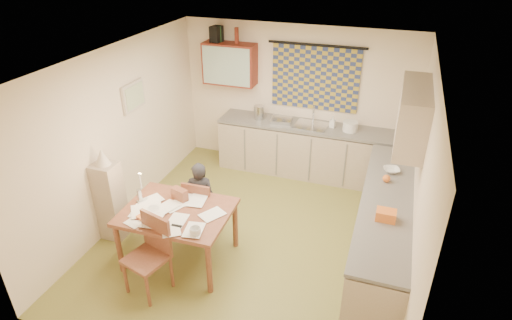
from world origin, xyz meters
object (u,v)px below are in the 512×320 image
at_px(person, 200,199).
at_px(shelf_stand, 110,201).
at_px(counter_right, 382,229).
at_px(dining_table, 179,234).
at_px(stove, 376,281).
at_px(chair_far, 203,216).
at_px(counter_back, 314,151).

xyz_separation_m(person, shelf_stand, (-1.13, -0.45, 0.01)).
height_order(counter_right, dining_table, counter_right).
height_order(counter_right, shelf_stand, shelf_stand).
bearing_deg(stove, dining_table, 178.00).
xyz_separation_m(counter_right, stove, (0.00, -0.93, -0.02)).
xyz_separation_m(stove, person, (-2.41, 0.66, 0.13)).
xyz_separation_m(stove, chair_far, (-2.39, 0.66, -0.15)).
xyz_separation_m(dining_table, person, (0.03, 0.58, 0.18)).
relative_size(counter_back, chair_far, 3.73).
bearing_deg(counter_back, shelf_stand, -131.22).
distance_m(counter_back, shelf_stand, 3.42).
relative_size(stove, shelf_stand, 0.76).
bearing_deg(counter_right, counter_back, 124.56).
height_order(counter_back, dining_table, counter_back).
xyz_separation_m(counter_right, person, (-2.41, -0.26, 0.11)).
bearing_deg(counter_right, stove, -90.00).
relative_size(chair_far, shelf_stand, 0.78).
xyz_separation_m(counter_back, counter_right, (1.28, -1.86, -0.00)).
bearing_deg(dining_table, counter_back, 65.43).
bearing_deg(shelf_stand, dining_table, -6.83).
distance_m(counter_back, counter_right, 2.26).
relative_size(counter_right, dining_table, 2.20).
xyz_separation_m(chair_far, person, (-0.02, 0.00, 0.29)).
height_order(dining_table, shelf_stand, shelf_stand).
bearing_deg(dining_table, counter_right, 17.65).
height_order(counter_back, chair_far, counter_back).
height_order(person, shelf_stand, shelf_stand).
bearing_deg(chair_far, person, -2.35).
xyz_separation_m(chair_far, shelf_stand, (-1.15, -0.45, 0.29)).
xyz_separation_m(counter_back, dining_table, (-1.16, -2.71, -0.07)).
relative_size(counter_back, stove, 3.85).
xyz_separation_m(counter_right, shelf_stand, (-3.54, -0.71, 0.12)).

